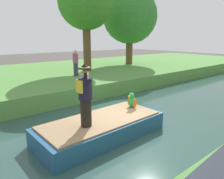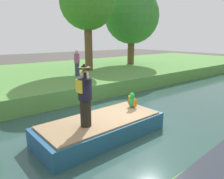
{
  "view_description": "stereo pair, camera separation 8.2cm",
  "coord_description": "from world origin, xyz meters",
  "px_view_note": "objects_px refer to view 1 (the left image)",
  "views": [
    {
      "loc": [
        5.14,
        -4.44,
        3.26
      ],
      "look_at": [
        -0.01,
        -0.27,
        1.61
      ],
      "focal_mm": 33.63,
      "sensor_mm": 36.0,
      "label": 1
    },
    {
      "loc": [
        5.19,
        -4.37,
        3.26
      ],
      "look_at": [
        -0.01,
        -0.27,
        1.61
      ],
      "focal_mm": 33.63,
      "sensor_mm": 36.0,
      "label": 2
    }
  ],
  "objects_px": {
    "person_pirate": "(85,96)",
    "tree_broad": "(130,16)",
    "boat": "(101,128)",
    "tree_tall": "(86,2)",
    "person_bystander": "(76,63)",
    "parrot_plush": "(132,101)"
  },
  "relations": [
    {
      "from": "boat",
      "to": "person_bystander",
      "type": "bearing_deg",
      "value": 156.98
    },
    {
      "from": "tree_tall",
      "to": "person_bystander",
      "type": "bearing_deg",
      "value": -50.88
    },
    {
      "from": "person_bystander",
      "to": "tree_broad",
      "type": "bearing_deg",
      "value": 109.47
    },
    {
      "from": "person_pirate",
      "to": "tree_broad",
      "type": "relative_size",
      "value": 0.28
    },
    {
      "from": "person_pirate",
      "to": "boat",
      "type": "bearing_deg",
      "value": 121.05
    },
    {
      "from": "parrot_plush",
      "to": "person_pirate",
      "type": "bearing_deg",
      "value": -80.37
    },
    {
      "from": "person_pirate",
      "to": "tree_broad",
      "type": "distance_m",
      "value": 14.06
    },
    {
      "from": "tree_tall",
      "to": "tree_broad",
      "type": "height_order",
      "value": "tree_tall"
    },
    {
      "from": "person_bystander",
      "to": "boat",
      "type": "bearing_deg",
      "value": -23.02
    },
    {
      "from": "person_pirate",
      "to": "tree_tall",
      "type": "bearing_deg",
      "value": 163.12
    },
    {
      "from": "person_bystander",
      "to": "parrot_plush",
      "type": "bearing_deg",
      "value": -10.39
    },
    {
      "from": "parrot_plush",
      "to": "person_bystander",
      "type": "relative_size",
      "value": 0.36
    },
    {
      "from": "boat",
      "to": "tree_tall",
      "type": "xyz_separation_m",
      "value": [
        -7.84,
        4.5,
        5.18
      ]
    },
    {
      "from": "parrot_plush",
      "to": "tree_broad",
      "type": "xyz_separation_m",
      "value": [
        -8.61,
        8.0,
        4.08
      ]
    },
    {
      "from": "parrot_plush",
      "to": "tree_broad",
      "type": "bearing_deg",
      "value": 137.1
    },
    {
      "from": "tree_tall",
      "to": "tree_broad",
      "type": "distance_m",
      "value": 5.21
    },
    {
      "from": "boat",
      "to": "tree_tall",
      "type": "bearing_deg",
      "value": 150.15
    },
    {
      "from": "boat",
      "to": "tree_broad",
      "type": "height_order",
      "value": "tree_broad"
    },
    {
      "from": "tree_broad",
      "to": "person_bystander",
      "type": "bearing_deg",
      "value": -70.53
    },
    {
      "from": "person_pirate",
      "to": "tree_broad",
      "type": "xyz_separation_m",
      "value": [
        -9.0,
        10.26,
        3.4
      ]
    },
    {
      "from": "parrot_plush",
      "to": "person_bystander",
      "type": "distance_m",
      "value": 6.33
    },
    {
      "from": "boat",
      "to": "tree_tall",
      "type": "relative_size",
      "value": 0.64
    }
  ]
}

